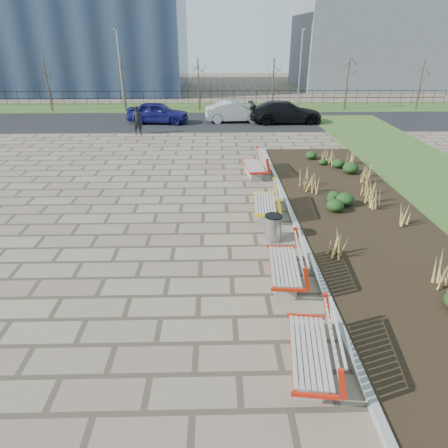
{
  "coord_description": "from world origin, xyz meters",
  "views": [
    {
      "loc": [
        1.26,
        -7.22,
        5.81
      ],
      "look_at": [
        1.5,
        3.0,
        0.9
      ],
      "focal_mm": 32.0,
      "sensor_mm": 36.0,
      "label": 1
    }
  ],
  "objects_px": {
    "bench_c": "(265,201)",
    "lamp_east": "(300,72)",
    "litter_bin": "(273,228)",
    "pedestrian": "(137,120)",
    "lamp_west": "(121,72)",
    "bench_a": "(310,348)",
    "car_black": "(285,112)",
    "car_blue": "(158,113)",
    "bench_b": "(284,264)",
    "car_silver": "(235,112)",
    "bench_d": "(254,164)"
  },
  "relations": [
    {
      "from": "bench_c",
      "to": "lamp_east",
      "type": "distance_m",
      "value": 21.14
    },
    {
      "from": "litter_bin",
      "to": "pedestrian",
      "type": "bearing_deg",
      "value": 114.46
    },
    {
      "from": "lamp_west",
      "to": "lamp_east",
      "type": "relative_size",
      "value": 1.0
    },
    {
      "from": "bench_a",
      "to": "car_black",
      "type": "bearing_deg",
      "value": 89.53
    },
    {
      "from": "car_blue",
      "to": "lamp_east",
      "type": "bearing_deg",
      "value": -61.21
    },
    {
      "from": "bench_b",
      "to": "litter_bin",
      "type": "xyz_separation_m",
      "value": [
        0.02,
        2.24,
        -0.09
      ]
    },
    {
      "from": "bench_c",
      "to": "car_black",
      "type": "distance_m",
      "value": 16.1
    },
    {
      "from": "pedestrian",
      "to": "car_silver",
      "type": "height_order",
      "value": "pedestrian"
    },
    {
      "from": "bench_b",
      "to": "bench_c",
      "type": "bearing_deg",
      "value": 94.33
    },
    {
      "from": "car_blue",
      "to": "car_black",
      "type": "bearing_deg",
      "value": -84.69
    },
    {
      "from": "bench_c",
      "to": "pedestrian",
      "type": "bearing_deg",
      "value": 122.05
    },
    {
      "from": "bench_d",
      "to": "pedestrian",
      "type": "relative_size",
      "value": 1.2
    },
    {
      "from": "lamp_west",
      "to": "bench_a",
      "type": "bearing_deg",
      "value": -71.91
    },
    {
      "from": "bench_b",
      "to": "lamp_west",
      "type": "relative_size",
      "value": 0.35
    },
    {
      "from": "bench_d",
      "to": "car_blue",
      "type": "relative_size",
      "value": 0.49
    },
    {
      "from": "pedestrian",
      "to": "car_black",
      "type": "distance_m",
      "value": 10.33
    },
    {
      "from": "bench_c",
      "to": "pedestrian",
      "type": "xyz_separation_m",
      "value": [
        -6.55,
        12.51,
        0.37
      ]
    },
    {
      "from": "bench_a",
      "to": "bench_d",
      "type": "distance_m",
      "value": 11.5
    },
    {
      "from": "litter_bin",
      "to": "pedestrian",
      "type": "relative_size",
      "value": 0.47
    },
    {
      "from": "bench_d",
      "to": "pedestrian",
      "type": "xyz_separation_m",
      "value": [
        -6.55,
        8.18,
        0.37
      ]
    },
    {
      "from": "pedestrian",
      "to": "car_blue",
      "type": "distance_m",
      "value": 3.47
    },
    {
      "from": "bench_a",
      "to": "car_blue",
      "type": "xyz_separation_m",
      "value": [
        -5.71,
        23.04,
        0.24
      ]
    },
    {
      "from": "bench_d",
      "to": "lamp_west",
      "type": "height_order",
      "value": "lamp_west"
    },
    {
      "from": "bench_a",
      "to": "bench_c",
      "type": "height_order",
      "value": "same"
    },
    {
      "from": "bench_d",
      "to": "bench_b",
      "type": "bearing_deg",
      "value": -95.72
    },
    {
      "from": "bench_b",
      "to": "pedestrian",
      "type": "height_order",
      "value": "pedestrian"
    },
    {
      "from": "bench_b",
      "to": "litter_bin",
      "type": "height_order",
      "value": "bench_b"
    },
    {
      "from": "pedestrian",
      "to": "lamp_east",
      "type": "distance_m",
      "value": 14.14
    },
    {
      "from": "bench_d",
      "to": "car_black",
      "type": "xyz_separation_m",
      "value": [
        3.25,
        11.44,
        0.26
      ]
    },
    {
      "from": "bench_b",
      "to": "bench_c",
      "type": "xyz_separation_m",
      "value": [
        0.0,
        4.17,
        0.0
      ]
    },
    {
      "from": "pedestrian",
      "to": "car_silver",
      "type": "bearing_deg",
      "value": 17.05
    },
    {
      "from": "bench_c",
      "to": "car_blue",
      "type": "relative_size",
      "value": 0.49
    },
    {
      "from": "bench_c",
      "to": "car_silver",
      "type": "distance_m",
      "value": 16.17
    },
    {
      "from": "pedestrian",
      "to": "bench_d",
      "type": "bearing_deg",
      "value": -64.5
    },
    {
      "from": "car_blue",
      "to": "car_black",
      "type": "distance_m",
      "value": 8.97
    },
    {
      "from": "bench_d",
      "to": "bench_c",
      "type": "bearing_deg",
      "value": -95.72
    },
    {
      "from": "bench_a",
      "to": "car_blue",
      "type": "height_order",
      "value": "car_blue"
    },
    {
      "from": "car_blue",
      "to": "car_silver",
      "type": "distance_m",
      "value": 5.45
    },
    {
      "from": "bench_d",
      "to": "lamp_west",
      "type": "distance_m",
      "value": 18.58
    },
    {
      "from": "bench_c",
      "to": "lamp_east",
      "type": "height_order",
      "value": "lamp_east"
    },
    {
      "from": "litter_bin",
      "to": "lamp_west",
      "type": "distance_m",
      "value": 24.21
    },
    {
      "from": "pedestrian",
      "to": "car_silver",
      "type": "relative_size",
      "value": 0.41
    },
    {
      "from": "bench_b",
      "to": "lamp_east",
      "type": "relative_size",
      "value": 0.35
    },
    {
      "from": "car_silver",
      "to": "bench_c",
      "type": "bearing_deg",
      "value": 177.87
    },
    {
      "from": "car_blue",
      "to": "bench_c",
      "type": "bearing_deg",
      "value": -154.24
    },
    {
      "from": "litter_bin",
      "to": "pedestrian",
      "type": "xyz_separation_m",
      "value": [
        -6.57,
        14.44,
        0.46
      ]
    },
    {
      "from": "car_blue",
      "to": "bench_b",
      "type": "bearing_deg",
      "value": -158.12
    },
    {
      "from": "litter_bin",
      "to": "car_black",
      "type": "distance_m",
      "value": 17.99
    },
    {
      "from": "bench_c",
      "to": "bench_d",
      "type": "relative_size",
      "value": 1.0
    },
    {
      "from": "litter_bin",
      "to": "car_black",
      "type": "relative_size",
      "value": 0.16
    }
  ]
}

